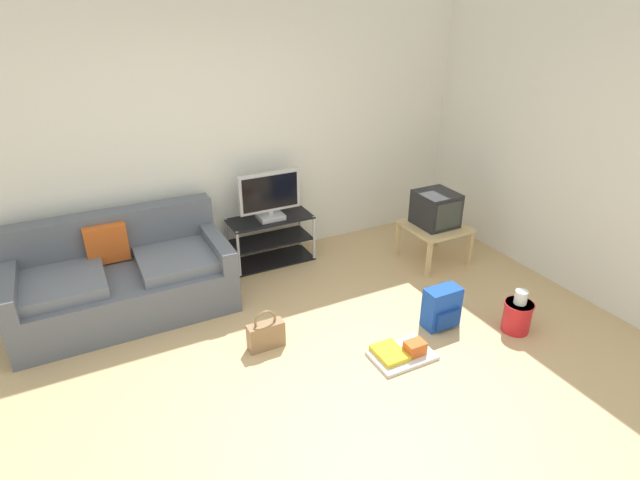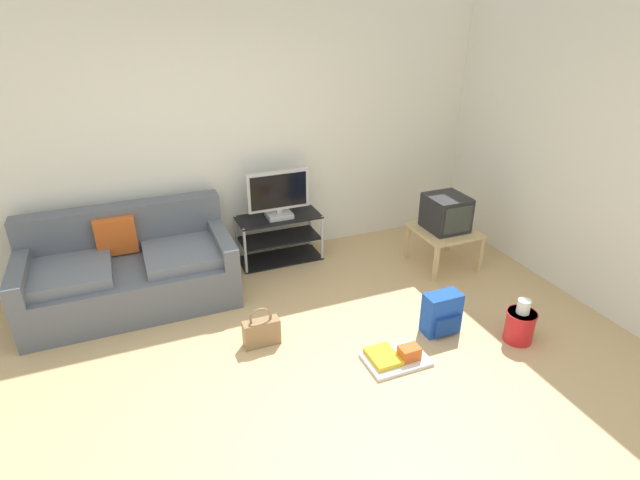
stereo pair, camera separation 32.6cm
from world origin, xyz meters
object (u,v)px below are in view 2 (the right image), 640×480
object	(u,v)px
couch	(130,271)
flat_tv	(278,195)
side_table	(445,234)
backpack	(442,314)
tv_stand	(279,238)
crt_tv	(446,213)
floor_tray	(396,357)
handbag	(261,331)
cleaning_bucket	(520,324)

from	to	relation	value
couch	flat_tv	xyz separation A→B (m)	(1.55, 0.24, 0.45)
couch	side_table	xyz separation A→B (m)	(3.12, -0.52, 0.05)
backpack	tv_stand	bearing A→B (deg)	127.54
tv_stand	crt_tv	distance (m)	1.78
couch	floor_tray	xyz separation A→B (m)	(1.86, -1.74, -0.28)
crt_tv	backpack	world-z (taller)	crt_tv
tv_stand	couch	bearing A→B (deg)	-170.44
tv_stand	side_table	distance (m)	1.76
tv_stand	floor_tray	xyz separation A→B (m)	(0.31, -2.00, -0.22)
couch	tv_stand	xyz separation A→B (m)	(1.55, 0.26, -0.06)
crt_tv	side_table	bearing A→B (deg)	-90.00
flat_tv	handbag	xyz separation A→B (m)	(-0.61, -1.36, -0.63)
couch	crt_tv	size ratio (longest dim) A/B	4.46
crt_tv	backpack	size ratio (longest dim) A/B	1.13
handbag	cleaning_bucket	bearing A→B (deg)	-20.72
backpack	crt_tv	bearing A→B (deg)	67.19
flat_tv	side_table	bearing A→B (deg)	-25.71
side_table	flat_tv	bearing A→B (deg)	154.29
tv_stand	crt_tv	xyz separation A→B (m)	(1.57, -0.76, 0.34)
backpack	flat_tv	bearing A→B (deg)	127.82
flat_tv	side_table	size ratio (longest dim) A/B	1.09
couch	side_table	bearing A→B (deg)	-9.46
couch	backpack	size ratio (longest dim) A/B	5.02
couch	backpack	world-z (taller)	couch
floor_tray	tv_stand	bearing A→B (deg)	98.77
flat_tv	cleaning_bucket	size ratio (longest dim) A/B	1.67
side_table	handbag	world-z (taller)	side_table
tv_stand	floor_tray	size ratio (longest dim) A/B	1.77
couch	crt_tv	distance (m)	3.17
side_table	crt_tv	size ratio (longest dim) A/B	1.45
tv_stand	backpack	bearing A→B (deg)	-64.22
couch	crt_tv	bearing A→B (deg)	-9.17
couch	cleaning_bucket	distance (m)	3.50
tv_stand	cleaning_bucket	size ratio (longest dim) A/B	2.24
backpack	cleaning_bucket	size ratio (longest dim) A/B	0.94
tv_stand	flat_tv	size ratio (longest dim) A/B	1.34
couch	tv_stand	bearing A→B (deg)	9.56
couch	tv_stand	world-z (taller)	couch
side_table	floor_tray	size ratio (longest dim) A/B	1.21
tv_stand	flat_tv	world-z (taller)	flat_tv
tv_stand	handbag	xyz separation A→B (m)	(-0.61, -1.38, -0.13)
tv_stand	side_table	world-z (taller)	tv_stand
flat_tv	side_table	xyz separation A→B (m)	(1.57, -0.76, -0.40)
couch	backpack	bearing A→B (deg)	-32.41
backpack	side_table	bearing A→B (deg)	66.77
tv_stand	handbag	distance (m)	1.52
tv_stand	side_table	xyz separation A→B (m)	(1.57, -0.78, 0.11)
cleaning_bucket	crt_tv	bearing A→B (deg)	82.86
side_table	cleaning_bucket	distance (m)	1.39
couch	backpack	distance (m)	2.86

